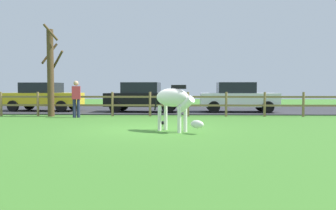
% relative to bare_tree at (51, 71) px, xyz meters
% --- Properties ---
extents(ground_plane, '(60.00, 60.00, 0.00)m').
position_rel_bare_tree_xyz_m(ground_plane, '(4.99, -4.79, -2.10)').
color(ground_plane, '#3D7528').
extents(parking_asphalt, '(28.00, 7.40, 0.05)m').
position_rel_bare_tree_xyz_m(parking_asphalt, '(4.99, 4.51, -2.07)').
color(parking_asphalt, '#2D2D33').
rests_on(parking_asphalt, ground_plane).
extents(paddock_fence, '(21.28, 0.11, 1.13)m').
position_rel_bare_tree_xyz_m(paddock_fence, '(4.58, 0.21, -1.45)').
color(paddock_fence, olive).
rests_on(paddock_fence, ground_plane).
extents(bare_tree, '(1.12, 1.07, 4.21)m').
position_rel_bare_tree_xyz_m(bare_tree, '(0.00, 0.00, 0.00)').
color(bare_tree, '#513A23').
rests_on(bare_tree, ground_plane).
extents(zebra, '(1.58, 1.41, 1.41)m').
position_rel_bare_tree_xyz_m(zebra, '(5.79, -5.38, -1.17)').
color(zebra, white).
rests_on(zebra, ground_plane).
extents(crow_on_grass, '(0.21, 0.10, 0.20)m').
position_rel_bare_tree_xyz_m(crow_on_grass, '(5.38, -3.96, -1.97)').
color(crow_on_grass, black).
rests_on(crow_on_grass, ground_plane).
extents(parked_car_white, '(4.03, 1.95, 1.56)m').
position_rel_bare_tree_xyz_m(parked_car_white, '(9.02, 2.55, -1.26)').
color(parked_car_white, white).
rests_on(parked_car_white, parking_asphalt).
extents(parked_car_black, '(4.11, 2.10, 1.56)m').
position_rel_bare_tree_xyz_m(parked_car_black, '(4.03, 2.46, -1.26)').
color(parked_car_black, black).
rests_on(parked_car_black, parking_asphalt).
extents(parked_car_yellow, '(4.13, 2.15, 1.56)m').
position_rel_bare_tree_xyz_m(parked_car_yellow, '(-1.57, 3.07, -1.26)').
color(parked_car_yellow, yellow).
rests_on(parked_car_yellow, parking_asphalt).
extents(visitor_near_fence, '(0.40, 0.29, 1.64)m').
position_rel_bare_tree_xyz_m(visitor_near_fence, '(1.36, -0.62, -1.19)').
color(visitor_near_fence, '#232847').
rests_on(visitor_near_fence, ground_plane).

